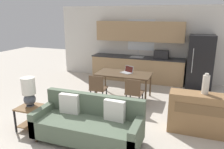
{
  "coord_description": "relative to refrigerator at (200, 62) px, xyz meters",
  "views": [
    {
      "loc": [
        1.8,
        -3.39,
        2.38
      ],
      "look_at": [
        0.03,
        1.5,
        0.95
      ],
      "focal_mm": 35.0,
      "sensor_mm": 36.0,
      "label": 1
    }
  ],
  "objects": [
    {
      "name": "kitchen_counter",
      "position": [
        -2.12,
        0.1,
        -0.04
      ],
      "size": [
        3.38,
        0.65,
        2.15
      ],
      "color": "tan",
      "rests_on": "ground_plane"
    },
    {
      "name": "dining_chair_near_left",
      "position": [
        -2.6,
        -2.51,
        -0.4
      ],
      "size": [
        0.45,
        0.45,
        0.84
      ],
      "rotation": [
        0.0,
        0.0,
        3.21
      ],
      "color": "brown",
      "rests_on": "ground_plane"
    },
    {
      "name": "table_lamp",
      "position": [
        -3.42,
        -4.19,
        -0.03
      ],
      "size": [
        0.28,
        0.28,
        0.62
      ],
      "color": "#4C515B",
      "rests_on": "side_table"
    },
    {
      "name": "vase",
      "position": [
        0.01,
        -3.14,
        0.17
      ],
      "size": [
        0.13,
        0.13,
        0.42
      ],
      "color": "beige",
      "rests_on": "credenza"
    },
    {
      "name": "laptop",
      "position": [
        -2.01,
        -1.66,
        -0.1
      ],
      "size": [
        0.4,
        0.38,
        0.2
      ],
      "rotation": [
        0.0,
        0.0,
        -0.51
      ],
      "color": "#B7BABC",
      "rests_on": "dining_table"
    },
    {
      "name": "side_table",
      "position": [
        -3.4,
        -4.23,
        -0.53
      ],
      "size": [
        0.49,
        0.49,
        0.51
      ],
      "color": "brown",
      "rests_on": "ground_plane"
    },
    {
      "name": "dining_table",
      "position": [
        -2.1,
        -1.75,
        -0.21
      ],
      "size": [
        1.57,
        0.83,
        0.73
      ],
      "color": "brown",
      "rests_on": "ground_plane"
    },
    {
      "name": "refrigerator",
      "position": [
        0.0,
        0.0,
        0.0
      ],
      "size": [
        0.8,
        0.73,
        1.76
      ],
      "color": "black",
      "rests_on": "ground_plane"
    },
    {
      "name": "couch",
      "position": [
        -2.05,
        -4.21,
        -0.53
      ],
      "size": [
        2.07,
        0.8,
        0.88
      ],
      "color": "#3D2D1E",
      "rests_on": "ground_plane"
    },
    {
      "name": "wall_back",
      "position": [
        -2.13,
        0.4,
        0.48
      ],
      "size": [
        6.4,
        0.07,
        2.7
      ],
      "color": "silver",
      "rests_on": "ground_plane"
    },
    {
      "name": "ground_plane",
      "position": [
        -2.13,
        -4.23,
        -0.88
      ],
      "size": [
        20.0,
        20.0,
        0.0
      ],
      "primitive_type": "plane",
      "color": "beige"
    },
    {
      "name": "dining_chair_near_right",
      "position": [
        -1.6,
        -2.5,
        -0.4
      ],
      "size": [
        0.44,
        0.44,
        0.84
      ],
      "rotation": [
        0.0,
        0.0,
        3.1
      ],
      "color": "brown",
      "rests_on": "ground_plane"
    },
    {
      "name": "credenza",
      "position": [
        -0.02,
        -3.18,
        -0.45
      ],
      "size": [
        1.27,
        0.42,
        0.85
      ],
      "color": "olive",
      "rests_on": "ground_plane"
    }
  ]
}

